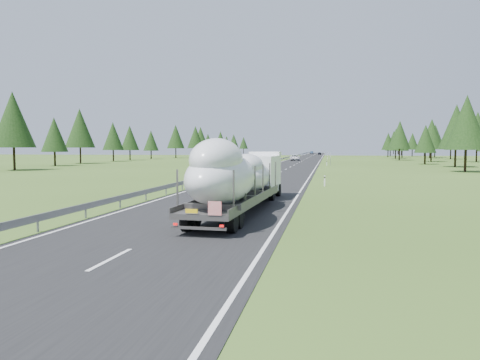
% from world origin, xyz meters
% --- Properties ---
extents(ground, '(400.00, 400.00, 0.00)m').
position_xyz_m(ground, '(0.00, 0.00, 0.00)').
color(ground, '#36531B').
rests_on(ground, ground).
extents(road_surface, '(10.00, 400.00, 0.02)m').
position_xyz_m(road_surface, '(0.00, 100.00, 0.01)').
color(road_surface, black).
rests_on(road_surface, ground).
extents(guardrail, '(0.10, 400.00, 0.76)m').
position_xyz_m(guardrail, '(-5.30, 99.94, 0.60)').
color(guardrail, slate).
rests_on(guardrail, ground).
extents(marker_posts, '(0.13, 350.08, 1.00)m').
position_xyz_m(marker_posts, '(6.50, 155.00, 0.54)').
color(marker_posts, silver).
rests_on(marker_posts, ground).
extents(highway_sign, '(0.08, 0.90, 2.60)m').
position_xyz_m(highway_sign, '(7.20, 80.00, 1.81)').
color(highway_sign, slate).
rests_on(highway_sign, ground).
extents(tree_line_right, '(27.67, 285.31, 12.60)m').
position_xyz_m(tree_line_right, '(38.62, 105.02, 7.02)').
color(tree_line_right, black).
rests_on(tree_line_right, ground).
extents(tree_line_left, '(15.07, 284.99, 12.43)m').
position_xyz_m(tree_line_left, '(-44.36, 101.60, 7.06)').
color(tree_line_left, black).
rests_on(tree_line_left, ground).
extents(boat_truck, '(3.21, 17.86, 4.01)m').
position_xyz_m(boat_truck, '(2.09, 11.20, 2.07)').
color(boat_truck, white).
rests_on(boat_truck, ground).
extents(distant_van, '(3.04, 5.88, 1.59)m').
position_xyz_m(distant_van, '(-2.20, 114.43, 0.79)').
color(distant_van, silver).
rests_on(distant_van, ground).
extents(distant_car_dark, '(1.68, 3.82, 1.28)m').
position_xyz_m(distant_car_dark, '(2.46, 218.71, 0.64)').
color(distant_car_dark, black).
rests_on(distant_car_dark, ground).
extents(distant_car_blue, '(1.61, 4.40, 1.44)m').
position_xyz_m(distant_car_blue, '(-2.45, 253.66, 0.72)').
color(distant_car_blue, '#172941').
rests_on(distant_car_blue, ground).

